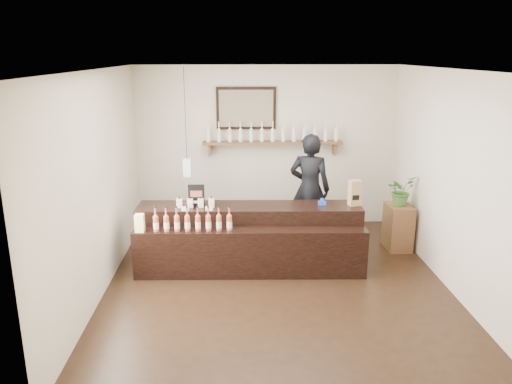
% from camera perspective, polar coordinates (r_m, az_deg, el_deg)
% --- Properties ---
extents(ground, '(5.00, 5.00, 0.00)m').
position_cam_1_polar(ground, '(6.81, 2.37, -10.46)').
color(ground, black).
rests_on(ground, ground).
extents(room_shell, '(5.00, 5.00, 5.00)m').
position_cam_1_polar(room_shell, '(6.25, 2.54, 3.70)').
color(room_shell, beige).
rests_on(room_shell, ground).
extents(back_wall_decor, '(2.66, 0.96, 1.69)m').
position_cam_1_polar(back_wall_decor, '(8.57, 0.28, 7.32)').
color(back_wall_decor, brown).
rests_on(back_wall_decor, ground).
extents(counter, '(3.21, 0.94, 1.04)m').
position_cam_1_polar(counter, '(7.16, -0.80, -5.44)').
color(counter, black).
rests_on(counter, ground).
extents(promo_sign, '(0.23, 0.03, 0.32)m').
position_cam_1_polar(promo_sign, '(7.08, -6.83, -0.41)').
color(promo_sign, black).
rests_on(promo_sign, counter).
extents(paper_bag, '(0.19, 0.16, 0.37)m').
position_cam_1_polar(paper_bag, '(7.21, 11.25, -0.10)').
color(paper_bag, olive).
rests_on(paper_bag, counter).
extents(tape_dispenser, '(0.12, 0.05, 0.10)m').
position_cam_1_polar(tape_dispenser, '(7.20, 7.57, -1.17)').
color(tape_dispenser, blue).
rests_on(tape_dispenser, counter).
extents(side_cabinet, '(0.37, 0.50, 0.72)m').
position_cam_1_polar(side_cabinet, '(8.15, 15.91, -3.85)').
color(side_cabinet, brown).
rests_on(side_cabinet, ground).
extents(potted_plant, '(0.55, 0.53, 0.47)m').
position_cam_1_polar(potted_plant, '(7.98, 16.23, 0.16)').
color(potted_plant, '#3B6729').
rests_on(potted_plant, side_cabinet).
extents(shopkeeper, '(0.85, 0.69, 2.02)m').
position_cam_1_polar(shopkeeper, '(7.98, 6.17, 1.16)').
color(shopkeeper, black).
rests_on(shopkeeper, ground).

